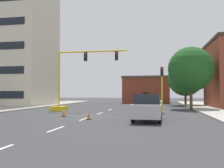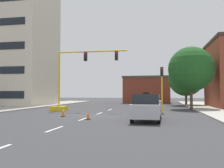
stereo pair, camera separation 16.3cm
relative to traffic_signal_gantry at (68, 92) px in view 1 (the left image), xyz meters
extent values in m
plane|color=#38383A|center=(4.24, -4.77, -2.23)|extent=(160.00, 160.00, 0.00)
cube|color=#9E998E|center=(-8.88, 3.23, -2.16)|extent=(6.00, 56.00, 0.14)
cube|color=#B2ADA3|center=(17.36, 3.23, -2.16)|extent=(6.00, 56.00, 0.14)
cube|color=silver|center=(4.24, -13.27, -2.22)|extent=(0.16, 2.40, 0.01)
cube|color=silver|center=(4.24, -7.77, -2.22)|extent=(0.16, 2.40, 0.01)
cube|color=silver|center=(4.24, -2.27, -2.22)|extent=(0.16, 2.40, 0.01)
cube|color=silver|center=(4.24, 3.23, -2.22)|extent=(0.16, 2.40, 0.01)
cube|color=beige|center=(-14.31, 10.97, 8.60)|extent=(13.19, 10.31, 21.65)
cube|color=brown|center=(7.80, 26.34, 0.29)|extent=(9.22, 9.94, 5.05)
cube|color=#4C4238|center=(7.80, 26.34, 3.02)|extent=(9.52, 10.24, 0.40)
cube|color=black|center=(7.80, 21.34, -1.13)|extent=(1.10, 0.06, 2.20)
cube|color=yellow|center=(-1.11, 0.00, -1.95)|extent=(1.80, 1.20, 0.55)
cylinder|color=yellow|center=(-1.11, 0.00, 1.42)|extent=(0.20, 0.20, 6.20)
cylinder|color=yellow|center=(2.84, 0.00, 4.52)|extent=(7.89, 0.16, 0.16)
cube|color=black|center=(2.05, 0.00, 3.95)|extent=(0.32, 0.36, 0.95)
sphere|color=red|center=(2.05, -0.19, 4.22)|extent=(0.20, 0.20, 0.20)
sphere|color=#38280A|center=(2.05, -0.19, 3.94)|extent=(0.20, 0.20, 0.20)
sphere|color=black|center=(2.05, -0.19, 3.66)|extent=(0.20, 0.20, 0.20)
cube|color=black|center=(5.60, 0.00, 3.95)|extent=(0.32, 0.36, 0.95)
sphere|color=red|center=(5.60, -0.19, 4.22)|extent=(0.20, 0.20, 0.20)
sphere|color=#38280A|center=(5.60, -0.19, 3.94)|extent=(0.20, 0.20, 0.20)
sphere|color=black|center=(5.60, -0.19, 3.66)|extent=(0.20, 0.20, 0.20)
cylinder|color=yellow|center=(10.51, -0.31, 0.17)|extent=(0.14, 0.14, 4.80)
cube|color=black|center=(10.51, -0.31, 2.10)|extent=(0.32, 0.36, 0.95)
sphere|color=red|center=(10.51, -0.50, 2.37)|extent=(0.20, 0.20, 0.20)
sphere|color=#38280A|center=(10.51, -0.50, 2.09)|extent=(0.20, 0.20, 0.20)
sphere|color=black|center=(10.51, -0.50, 1.81)|extent=(0.20, 0.20, 0.20)
cylinder|color=brown|center=(14.64, 15.45, -1.09)|extent=(0.36, 0.36, 2.28)
sphere|color=#286023|center=(14.64, 15.45, 2.21)|extent=(5.76, 5.76, 5.76)
cylinder|color=brown|center=(14.26, 5.93, -0.75)|extent=(0.36, 0.36, 2.96)
sphere|color=#1E511E|center=(14.26, 5.93, 2.89)|extent=(5.75, 5.75, 5.75)
cube|color=#BCBCC1|center=(9.29, -7.92, -1.41)|extent=(2.16, 5.46, 0.95)
cube|color=#1E2328|center=(9.26, -8.82, -0.59)|extent=(1.89, 1.85, 0.70)
cube|color=#BCBCC1|center=(9.32, -6.73, -0.86)|extent=(2.08, 2.86, 0.16)
cylinder|color=black|center=(10.13, -9.78, -1.89)|extent=(0.24, 0.69, 0.68)
cylinder|color=black|center=(8.33, -9.73, -1.89)|extent=(0.24, 0.69, 0.68)
cylinder|color=black|center=(10.24, -6.11, -1.89)|extent=(0.24, 0.69, 0.68)
cylinder|color=black|center=(8.44, -6.06, -1.89)|extent=(0.24, 0.69, 0.68)
cube|color=black|center=(1.90, -6.15, -2.21)|extent=(0.36, 0.36, 0.04)
cone|color=orange|center=(1.90, -6.15, -1.82)|extent=(0.28, 0.28, 0.74)
cylinder|color=white|center=(1.90, -6.15, -1.73)|extent=(0.19, 0.19, 0.08)
cube|color=black|center=(4.72, -8.08, -2.21)|extent=(0.36, 0.36, 0.04)
cone|color=orange|center=(4.72, -8.08, -1.86)|extent=(0.28, 0.28, 0.66)
cylinder|color=white|center=(4.72, -8.08, -1.78)|extent=(0.19, 0.19, 0.08)
camera|label=1|loc=(9.96, -26.65, -0.15)|focal=39.36mm
camera|label=2|loc=(10.12, -26.62, -0.15)|focal=39.36mm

